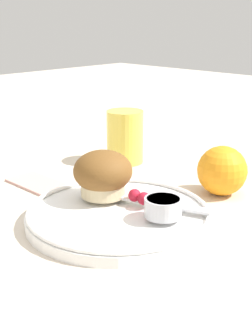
# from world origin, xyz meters

# --- Properties ---
(ground_plane) EXTENTS (3.00, 3.00, 0.00)m
(ground_plane) POSITION_xyz_m (0.00, 0.00, 0.00)
(ground_plane) COLOR beige
(plate) EXTENTS (0.24, 0.24, 0.02)m
(plate) POSITION_xyz_m (-0.01, -0.00, 0.01)
(plate) COLOR white
(plate) RESTS_ON ground_plane
(muffin) EXTENTS (0.08, 0.08, 0.06)m
(muffin) POSITION_xyz_m (-0.06, 0.02, 0.05)
(muffin) COLOR beige
(muffin) RESTS_ON plate
(cream_ramekin) EXTENTS (0.05, 0.05, 0.02)m
(cream_ramekin) POSITION_xyz_m (0.05, 0.02, 0.03)
(cream_ramekin) COLOR silver
(cream_ramekin) RESTS_ON plate
(berry_pair) EXTENTS (0.03, 0.02, 0.02)m
(berry_pair) POSITION_xyz_m (-0.00, 0.03, 0.03)
(berry_pair) COLOR #B7192D
(berry_pair) RESTS_ON plate
(butter_knife) EXTENTS (0.18, 0.07, 0.00)m
(butter_knife) POSITION_xyz_m (0.00, 0.04, 0.02)
(butter_knife) COLOR silver
(butter_knife) RESTS_ON plate
(orange_fruit) EXTENTS (0.07, 0.07, 0.07)m
(orange_fruit) POSITION_xyz_m (0.03, 0.18, 0.04)
(orange_fruit) COLOR orange
(orange_fruit) RESTS_ON ground_plane
(juice_glass) EXTENTS (0.07, 0.07, 0.10)m
(juice_glass) POSITION_xyz_m (-0.19, 0.19, 0.05)
(juice_glass) COLOR #EAD14C
(juice_glass) RESTS_ON ground_plane
(folded_napkin) EXTENTS (0.10, 0.06, 0.01)m
(folded_napkin) POSITION_xyz_m (-0.20, 0.01, 0.00)
(folded_napkin) COLOR #D19E93
(folded_napkin) RESTS_ON ground_plane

